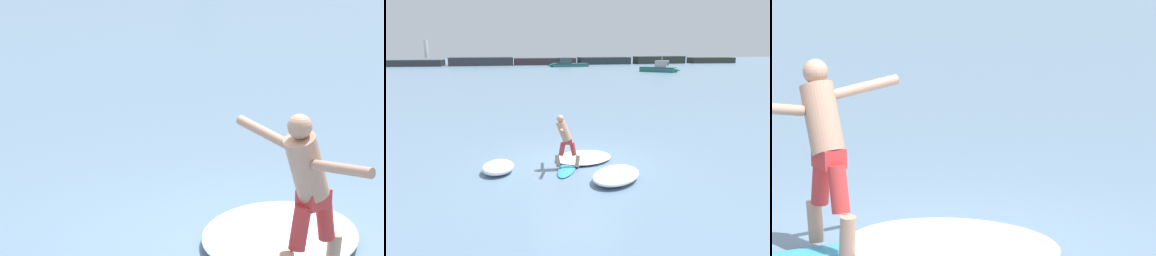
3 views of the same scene
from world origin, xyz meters
The scene contains 4 objects.
ground_plane centered at (0.00, 0.00, 0.00)m, with size 200.00×200.00×0.00m, color slate.
surfboard centered at (-0.38, -0.65, 0.03)m, with size 1.14×1.99×0.20m.
surfer centered at (-0.48, -0.66, 0.99)m, with size 0.78×1.51×1.59m.
wave_foam_beside centered at (0.27, 0.08, 0.09)m, with size 2.27×2.06×0.18m.
Camera 3 is at (5.53, -5.11, 2.36)m, focal length 85.00 mm.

